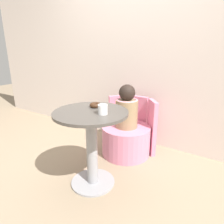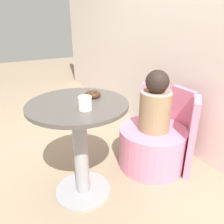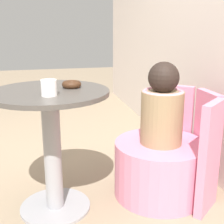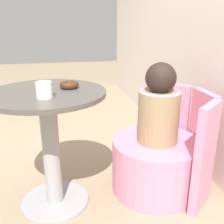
# 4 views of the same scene
# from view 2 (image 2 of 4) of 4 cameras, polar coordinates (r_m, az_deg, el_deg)

# --- Properties ---
(ground_plane) EXTENTS (12.00, 12.00, 0.00)m
(ground_plane) POSITION_cam_2_polar(r_m,az_deg,el_deg) (1.86, -8.17, -18.15)
(ground_plane) COLOR gray
(back_wall) EXTENTS (6.00, 0.06, 2.40)m
(back_wall) POSITION_cam_2_polar(r_m,az_deg,el_deg) (2.08, 22.08, 21.02)
(back_wall) COLOR silver
(back_wall) RESTS_ON ground_plane
(round_table) EXTENTS (0.66, 0.66, 0.73)m
(round_table) POSITION_cam_2_polar(r_m,az_deg,el_deg) (1.52, -8.41, -6.00)
(round_table) COLOR #99999E
(round_table) RESTS_ON ground_plane
(tub_chair) EXTENTS (0.58, 0.58, 0.36)m
(tub_chair) POSITION_cam_2_polar(r_m,az_deg,el_deg) (1.99, 10.37, -8.88)
(tub_chair) COLOR pink
(tub_chair) RESTS_ON ground_plane
(booth_backrest) EXTENTS (0.68, 0.25, 0.67)m
(booth_backrest) POSITION_cam_2_polar(r_m,az_deg,el_deg) (2.07, 15.83, -3.26)
(booth_backrest) COLOR pink
(booth_backrest) RESTS_ON ground_plane
(child_figure) EXTENTS (0.26, 0.26, 0.51)m
(child_figure) POSITION_cam_2_polar(r_m,az_deg,el_deg) (1.81, 11.29, 2.11)
(child_figure) COLOR #937A56
(child_figure) RESTS_ON tub_chair
(donut) EXTENTS (0.11, 0.11, 0.04)m
(donut) POSITION_cam_2_polar(r_m,az_deg,el_deg) (1.50, -5.08, 4.56)
(donut) COLOR #3D2314
(donut) RESTS_ON round_table
(cup) EXTENTS (0.08, 0.08, 0.08)m
(cup) POSITION_cam_2_polar(r_m,az_deg,el_deg) (1.29, -7.07, 2.30)
(cup) COLOR white
(cup) RESTS_ON round_table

